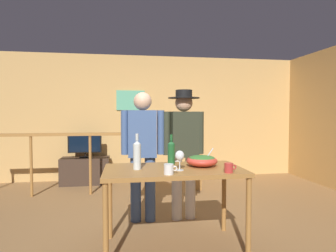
% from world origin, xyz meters
% --- Properties ---
extents(ground_plane, '(8.28, 8.28, 0.00)m').
position_xyz_m(ground_plane, '(0.00, 0.00, 0.00)').
color(ground_plane, olive).
extents(back_wall, '(6.37, 0.10, 2.54)m').
position_xyz_m(back_wall, '(0.00, 2.69, 1.27)').
color(back_wall, tan).
rests_on(back_wall, ground_plane).
extents(framed_picture, '(0.57, 0.03, 0.40)m').
position_xyz_m(framed_picture, '(-0.40, 2.63, 1.62)').
color(framed_picture, '#58A985').
extents(stair_railing, '(3.78, 0.10, 1.08)m').
position_xyz_m(stair_railing, '(-0.49, 1.60, 0.71)').
color(stair_railing, '#9E6B33').
rests_on(stair_railing, ground_plane).
extents(tv_console, '(0.90, 0.40, 0.51)m').
position_xyz_m(tv_console, '(-1.27, 2.34, 0.25)').
color(tv_console, '#38281E').
rests_on(tv_console, ground_plane).
extents(flat_screen_tv, '(0.62, 0.12, 0.45)m').
position_xyz_m(flat_screen_tv, '(-1.27, 2.31, 0.77)').
color(flat_screen_tv, black).
rests_on(flat_screen_tv, tv_console).
extents(serving_table, '(1.36, 0.72, 0.80)m').
position_xyz_m(serving_table, '(-0.04, -0.44, 0.71)').
color(serving_table, '#9E6B33').
rests_on(serving_table, ground_plane).
extents(salad_bowl, '(0.32, 0.32, 0.19)m').
position_xyz_m(salad_bowl, '(0.27, -0.38, 0.86)').
color(salad_bowl, '#CC3D2D').
rests_on(salad_bowl, serving_table).
extents(wine_glass, '(0.09, 0.09, 0.19)m').
position_xyz_m(wine_glass, '(0.00, -0.56, 0.93)').
color(wine_glass, silver).
rests_on(wine_glass, serving_table).
extents(wine_bottle_clear, '(0.07, 0.07, 0.35)m').
position_xyz_m(wine_bottle_clear, '(-0.40, -0.45, 0.95)').
color(wine_bottle_clear, silver).
rests_on(wine_bottle_clear, serving_table).
extents(wine_bottle_green, '(0.08, 0.08, 0.32)m').
position_xyz_m(wine_bottle_green, '(-0.03, -0.22, 0.93)').
color(wine_bottle_green, '#1E5628').
rests_on(wine_bottle_green, serving_table).
extents(mug_red, '(0.11, 0.08, 0.09)m').
position_xyz_m(mug_red, '(0.43, -0.72, 0.84)').
color(mug_red, '#B7332D').
rests_on(mug_red, serving_table).
extents(mug_white, '(0.12, 0.09, 0.09)m').
position_xyz_m(mug_white, '(-0.13, -0.71, 0.85)').
color(mug_white, white).
rests_on(mug_white, serving_table).
extents(person_standing_left, '(0.53, 0.25, 1.60)m').
position_xyz_m(person_standing_left, '(-0.30, 0.30, 0.94)').
color(person_standing_left, '#3D5684').
rests_on(person_standing_left, ground_plane).
extents(person_standing_right, '(0.53, 0.40, 1.64)m').
position_xyz_m(person_standing_right, '(0.22, 0.30, 0.97)').
color(person_standing_right, beige).
rests_on(person_standing_right, ground_plane).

